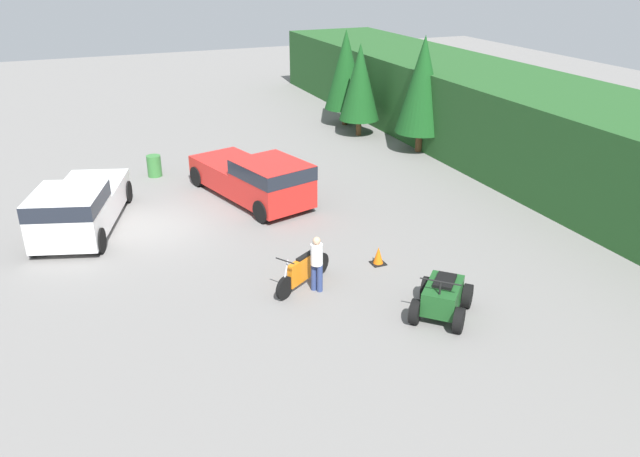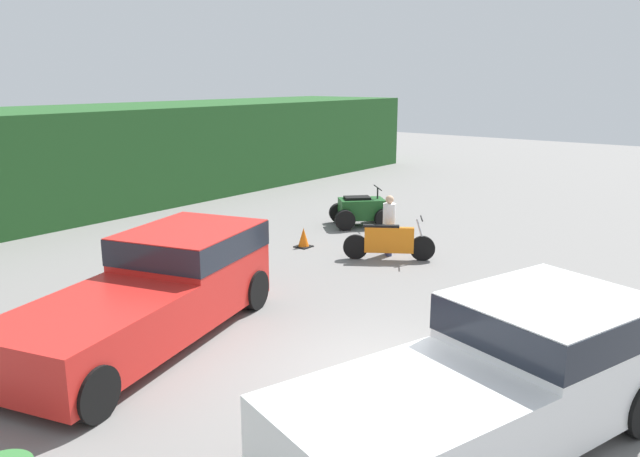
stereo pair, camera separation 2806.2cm
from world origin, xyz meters
name	(u,v)px [view 2 (the right image)]	position (x,y,z in m)	size (l,w,h in m)	color
ground_plane	(383,374)	(0.00, 0.00, 0.00)	(80.00, 80.00, 0.00)	slate
pickup_truck_red	(160,285)	(-1.10, 4.09, 0.94)	(6.04, 3.57, 1.77)	red
pickup_truck_second	(501,373)	(-0.65, -2.15, 0.94)	(5.71, 3.63, 1.77)	white
dirt_bike	(389,242)	(5.58, 3.34, 0.47)	(1.39, 2.04, 1.13)	black
quad_atv	(361,211)	(8.33, 6.07, 0.49)	(2.27, 2.26, 1.24)	black
rider_person	(389,223)	(5.95, 3.58, 0.88)	(0.47, 0.47, 1.61)	navy
traffic_cone	(304,238)	(5.19, 5.88, 0.25)	(0.42, 0.42, 0.55)	black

